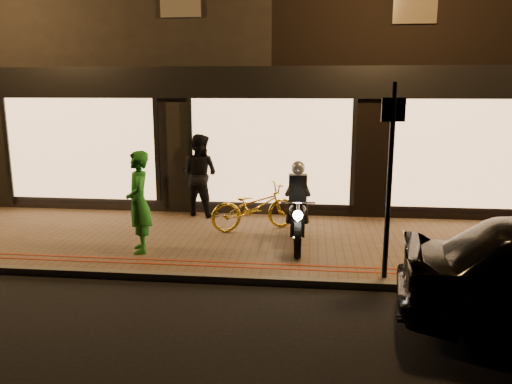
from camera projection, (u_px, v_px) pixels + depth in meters
ground at (249, 285)px, 7.82m from camera, size 90.00×90.00×0.00m
sidewalk at (262, 243)px, 9.76m from camera, size 50.00×4.00×0.12m
kerb_stone at (250, 280)px, 7.86m from camera, size 50.00×0.14×0.12m
red_kerb_lines at (253, 265)px, 8.33m from camera, size 50.00×0.26×0.01m
building_row at (284, 48)px, 15.70m from camera, size 48.00×10.11×8.50m
motorcycle at (298, 214)px, 9.30m from camera, size 0.60×1.94×1.59m
sign_post at (390, 172)px, 7.49m from camera, size 0.35×0.09×3.00m
bicycle_gold at (254, 207)px, 10.36m from camera, size 1.95×1.35×0.97m
person_green at (139, 202)px, 8.88m from camera, size 0.66×0.79×1.83m
person_dark at (200, 175)px, 11.48m from camera, size 1.11×0.98×1.89m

